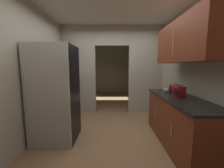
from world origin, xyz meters
name	(u,v)px	position (x,y,z in m)	size (l,w,h in m)	color
ground	(112,137)	(0.00, 0.00, 0.00)	(20.00, 20.00, 0.00)	#93704C
kitchen_overhead_slab	(112,8)	(0.00, 0.48, 2.69)	(3.45, 7.19, 0.06)	silver
kitchen_partition	(112,67)	(0.00, 1.59, 1.43)	(3.05, 0.12, 2.66)	#ADA899
adjoining_room_shell	(112,69)	(0.00, 3.68, 1.33)	(3.05, 3.20, 2.66)	gray
kitchen_flank_left	(15,74)	(-1.57, -0.45, 1.33)	(0.10, 4.09, 2.66)	#ADA899
kitchen_flank_right	(210,74)	(1.57, -0.45, 1.33)	(0.10, 4.09, 2.66)	#ADA899
refrigerator	(55,94)	(-1.10, -0.07, 0.92)	(0.77, 0.77, 1.83)	black
lower_cabinet_run	(179,121)	(1.21, -0.27, 0.45)	(0.62, 1.84, 0.90)	maroon
upper_cabinet_counterside	(184,41)	(1.21, -0.27, 1.87)	(0.36, 1.65, 0.70)	maroon
boombox	(177,91)	(1.18, -0.20, 1.00)	(0.16, 0.34, 0.23)	maroon
book_stack	(166,90)	(1.16, 0.23, 0.93)	(0.14, 0.17, 0.07)	#2D609E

